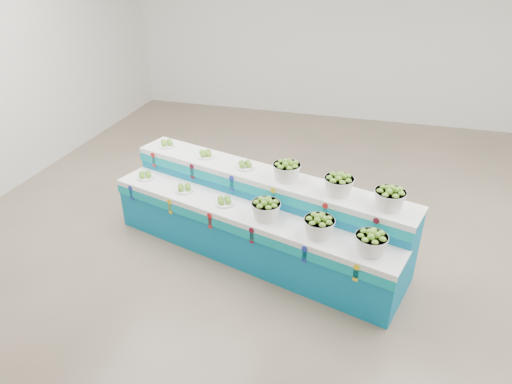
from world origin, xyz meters
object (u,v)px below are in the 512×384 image
Objects in this scene: basket_upper_right at (390,198)px; plate_upper_mid at (205,154)px; basket_lower_left at (266,209)px; display_stand at (256,217)px.

plate_upper_mid is at bearing 163.73° from basket_upper_right.
plate_upper_mid is (-1.06, 0.81, 0.23)m from basket_lower_left.
basket_lower_left is 1.39m from basket_upper_right.
display_stand is 11.34× the size of basket_upper_right.
basket_upper_right is at bearing -16.27° from plate_upper_mid.
basket_upper_right is (1.56, -0.21, 0.63)m from display_stand.
display_stand is at bearing 123.86° from basket_lower_left.
basket_upper_right reaches higher than basket_lower_left.
plate_upper_mid reaches higher than basket_lower_left.
basket_upper_right is at bearing 8.77° from display_stand.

